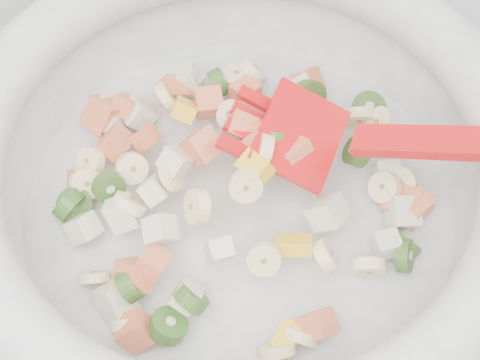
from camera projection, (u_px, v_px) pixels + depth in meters
name	position (u px, v px, depth m)	size (l,w,h in m)	color
mixing_bowl	(240.00, 169.00, 0.52)	(0.47, 0.42, 0.17)	silver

